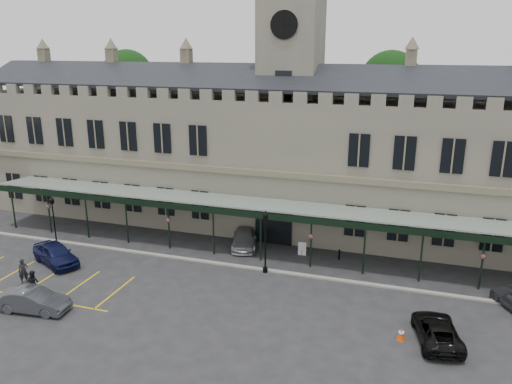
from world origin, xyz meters
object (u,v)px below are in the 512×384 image
(sign_board, at_px, (302,249))
(car_taxi, at_px, (244,238))
(lamp_post_left, at_px, (53,217))
(traffic_cone, at_px, (401,334))
(station_building, at_px, (289,158))
(clock_tower, at_px, (291,84))
(car_van, at_px, (437,330))
(lamp_post_mid, at_px, (265,236))
(car_left_b, at_px, (33,300))
(car_left_a, at_px, (56,254))
(person_a, at_px, (23,271))
(person_b, at_px, (33,283))

(sign_board, distance_m, car_taxi, 5.11)
(sign_board, bearing_deg, car_taxi, 171.57)
(lamp_post_left, relative_size, traffic_cone, 5.70)
(station_building, height_order, lamp_post_left, station_building)
(clock_tower, bearing_deg, car_van, -51.64)
(lamp_post_mid, bearing_deg, clock_tower, 95.15)
(car_left_b, bearing_deg, car_taxi, -39.10)
(traffic_cone, bearing_deg, car_left_a, 174.16)
(lamp_post_left, xyz_separation_m, traffic_cone, (28.63, -5.87, -2.20))
(lamp_post_left, distance_m, car_taxi, 16.19)
(lamp_post_left, bearing_deg, sign_board, 11.83)
(person_a, bearing_deg, person_b, -79.80)
(car_van, bearing_deg, lamp_post_mid, -36.92)
(car_left_b, height_order, person_b, person_b)
(car_left_a, distance_m, car_van, 28.08)
(station_building, distance_m, clock_tower, 6.64)
(car_left_b, distance_m, car_van, 24.88)
(car_left_b, bearing_deg, sign_board, -52.05)
(station_building, height_order, car_left_b, station_building)
(station_building, height_order, clock_tower, clock_tower)
(lamp_post_left, height_order, person_a, lamp_post_left)
(station_building, relative_size, clock_tower, 2.42)
(car_left_a, relative_size, person_b, 2.76)
(traffic_cone, relative_size, car_left_a, 0.16)
(station_building, bearing_deg, car_taxi, -109.12)
(sign_board, bearing_deg, traffic_cone, -55.10)
(lamp_post_mid, bearing_deg, car_left_b, -141.19)
(lamp_post_mid, xyz_separation_m, car_left_b, (-12.47, -10.03, -2.15))
(car_van, height_order, person_a, person_a)
(sign_board, height_order, person_b, person_b)
(lamp_post_mid, height_order, car_left_a, lamp_post_mid)
(lamp_post_left, height_order, lamp_post_mid, lamp_post_mid)
(clock_tower, distance_m, car_left_b, 26.76)
(lamp_post_left, bearing_deg, lamp_post_mid, 1.10)
(lamp_post_mid, distance_m, person_b, 16.40)
(person_a, distance_m, person_b, 2.22)
(car_left_a, distance_m, car_left_b, 7.35)
(traffic_cone, bearing_deg, clock_tower, 123.10)
(car_van, bearing_deg, station_building, -63.12)
(sign_board, relative_size, car_van, 0.23)
(car_taxi, bearing_deg, traffic_cone, -54.24)
(car_left_a, bearing_deg, car_left_b, -124.99)
(sign_board, distance_m, person_b, 20.07)
(sign_board, relative_size, car_taxi, 0.23)
(station_building, distance_m, car_taxi, 8.82)
(car_left_a, xyz_separation_m, person_a, (0.02, -3.43, 0.08))
(car_taxi, bearing_deg, car_left_a, -164.01)
(clock_tower, bearing_deg, traffic_cone, -56.90)
(person_a, xyz_separation_m, person_b, (1.88, -1.19, -0.03))
(traffic_cone, height_order, person_a, person_a)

